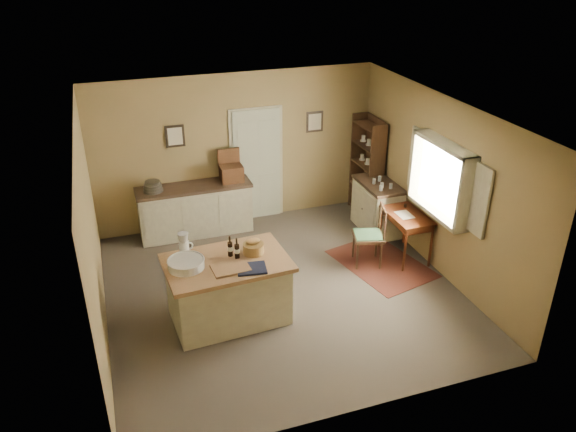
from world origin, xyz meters
name	(u,v)px	position (x,y,z in m)	size (l,w,h in m)	color
ground	(282,290)	(0.00, 0.00, 0.00)	(5.00, 5.00, 0.00)	#61554A
wall_back	(237,150)	(0.00, 2.50, 1.35)	(5.00, 0.10, 2.70)	olive
wall_front	(359,312)	(0.00, -2.50, 1.35)	(5.00, 0.10, 2.70)	olive
wall_left	(91,237)	(-2.50, 0.00, 1.35)	(0.10, 5.00, 2.70)	olive
wall_right	(439,185)	(2.50, 0.00, 1.35)	(0.10, 5.00, 2.70)	olive
ceiling	(281,113)	(0.00, 0.00, 2.70)	(5.00, 5.00, 0.00)	silver
door	(257,164)	(0.35, 2.47, 1.05)	(0.97, 0.06, 2.11)	beige
framed_prints	(247,129)	(0.20, 2.48, 1.72)	(2.82, 0.02, 0.38)	black
window	(443,179)	(2.42, -0.20, 1.55)	(0.25, 1.99, 1.12)	beige
work_island	(228,288)	(-0.89, -0.39, 0.48)	(1.67, 1.14, 1.20)	beige
sideboard	(196,208)	(-0.85, 2.20, 0.48)	(1.96, 0.56, 1.18)	beige
rug	(381,263)	(1.75, 0.20, 0.00)	(1.10, 1.60, 0.01)	#4E2618
writing_desk	(407,220)	(2.20, 0.30, 0.67)	(0.54, 0.89, 0.82)	#3C1A0C
desk_chair	(368,236)	(1.53, 0.30, 0.49)	(0.46, 0.46, 0.98)	#331F13
right_cabinet	(377,206)	(2.20, 1.30, 0.46)	(0.57, 1.02, 0.99)	beige
shelving_unit	(369,167)	(2.35, 1.99, 0.91)	(0.31, 0.82, 1.83)	#331F13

